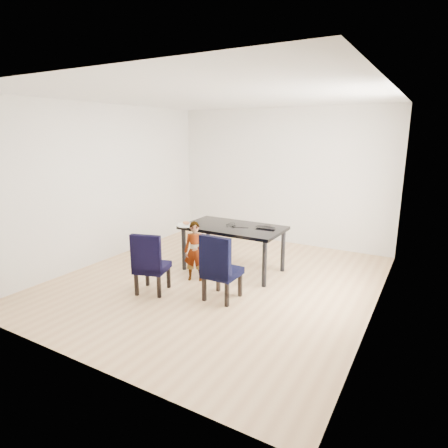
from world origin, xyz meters
The scene contains 14 objects.
floor centered at (0.00, 0.00, -0.01)m, with size 4.50×5.00×0.01m, color tan.
ceiling centered at (0.00, 0.00, 2.71)m, with size 4.50×5.00×0.01m, color white.
wall_back centered at (0.00, 2.50, 1.35)m, with size 4.50×0.01×2.70m, color white.
wall_front centered at (0.00, -2.50, 1.35)m, with size 4.50×0.01×2.70m, color white.
wall_left centered at (-2.25, 0.00, 1.35)m, with size 0.01×5.00×2.70m, color white.
wall_right centered at (2.25, 0.00, 1.35)m, with size 0.01×5.00×2.70m, color silver.
dining_table centered at (0.00, 0.50, 0.38)m, with size 1.60×0.90×0.75m, color black.
chair_left centered at (-0.59, -0.82, 0.44)m, with size 0.42×0.44×0.88m, color black.
chair_right centered at (0.39, -0.53, 0.46)m, with size 0.44×0.46×0.92m, color black.
child centered at (-0.31, -0.15, 0.46)m, with size 0.34×0.22×0.92m, color red.
plate centered at (-0.68, 0.15, 0.76)m, with size 0.30×0.30×0.02m, color silver.
sandwich centered at (-0.68, 0.16, 0.79)m, with size 0.14×0.06×0.05m, color #9F6138.
laptop centered at (0.50, 0.68, 0.76)m, with size 0.31×0.20×0.02m, color black.
cable_tangle centered at (-0.03, 0.45, 0.75)m, with size 0.14×0.14×0.01m, color black.
Camera 1 is at (2.78, -4.63, 2.21)m, focal length 30.00 mm.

